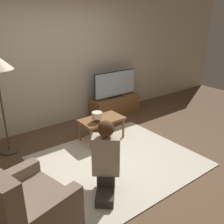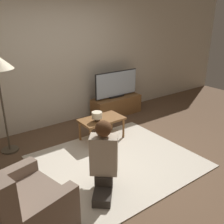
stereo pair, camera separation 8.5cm
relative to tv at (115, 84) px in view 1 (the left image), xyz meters
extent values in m
plane|color=brown|center=(-1.19, -1.60, -0.71)|extent=(10.00, 10.00, 0.00)
cube|color=beige|center=(-1.19, 0.33, 0.59)|extent=(10.00, 0.06, 2.60)
cube|color=beige|center=(-1.19, -1.60, -0.70)|extent=(2.32, 2.03, 0.02)
cube|color=brown|center=(0.00, 0.00, -0.50)|extent=(1.15, 0.40, 0.41)
cube|color=black|center=(0.00, 0.00, -0.28)|extent=(0.37, 0.08, 0.04)
cube|color=black|center=(0.00, 0.00, 0.01)|extent=(1.09, 0.03, 0.56)
cube|color=silver|center=(0.00, 0.00, 0.01)|extent=(1.06, 0.04, 0.53)
cube|color=brown|center=(-0.96, -0.84, -0.31)|extent=(0.78, 0.46, 0.04)
cylinder|color=brown|center=(-1.31, -1.03, -0.52)|extent=(0.04, 0.04, 0.38)
cylinder|color=brown|center=(-0.61, -1.03, -0.52)|extent=(0.04, 0.04, 0.38)
cylinder|color=brown|center=(-1.31, -0.65, -0.52)|extent=(0.04, 0.04, 0.38)
cylinder|color=brown|center=(-0.61, -0.65, -0.52)|extent=(0.04, 0.04, 0.38)
cylinder|color=#4C4233|center=(-2.45, -0.27, -0.69)|extent=(0.28, 0.28, 0.03)
cylinder|color=#4C4233|center=(-2.45, -0.27, 0.10)|extent=(0.03, 0.03, 1.56)
cube|color=#7A6656|center=(-2.76, -2.06, -0.51)|extent=(0.97, 1.03, 0.40)
cube|color=#7A6656|center=(-2.84, -1.71, -0.44)|extent=(0.80, 0.32, 0.54)
cube|color=#332D28|center=(-1.83, -2.15, -0.64)|extent=(0.44, 0.46, 0.11)
cube|color=#332D28|center=(-1.73, -2.03, -0.51)|extent=(0.32, 0.33, 0.14)
cube|color=tan|center=(-1.73, -2.03, -0.19)|extent=(0.39, 0.37, 0.51)
sphere|color=tan|center=(-1.73, -2.03, 0.16)|extent=(0.19, 0.19, 0.19)
sphere|color=#4C2D19|center=(-1.74, -2.04, 0.18)|extent=(0.20, 0.20, 0.20)
cube|color=black|center=(-1.49, -1.75, -0.16)|extent=(0.12, 0.12, 0.04)
cylinder|color=tan|center=(-1.49, -1.90, -0.16)|extent=(0.25, 0.27, 0.07)
cylinder|color=tan|center=(-1.64, -1.77, -0.16)|extent=(0.25, 0.27, 0.07)
cylinder|color=#4C3823|center=(-1.09, -0.89, -0.26)|extent=(0.10, 0.10, 0.06)
cylinder|color=beige|center=(-1.09, -0.89, -0.18)|extent=(0.18, 0.18, 0.11)
camera|label=1|loc=(-3.29, -4.20, 1.43)|focal=40.00mm
camera|label=2|loc=(-3.22, -4.25, 1.43)|focal=40.00mm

